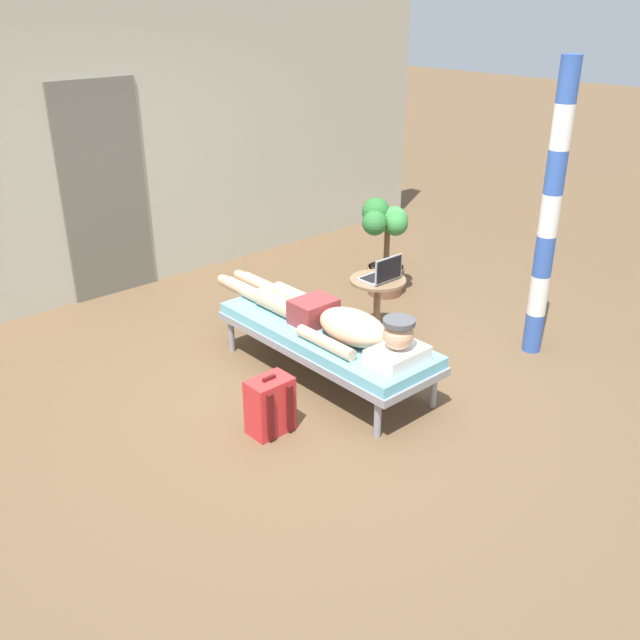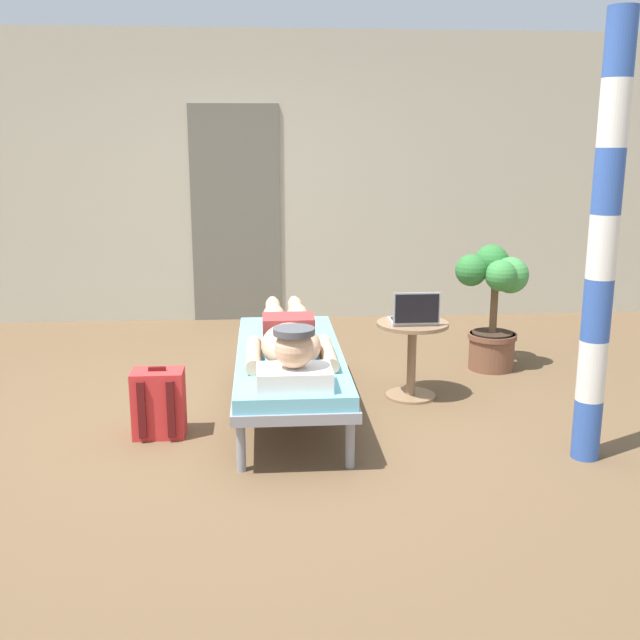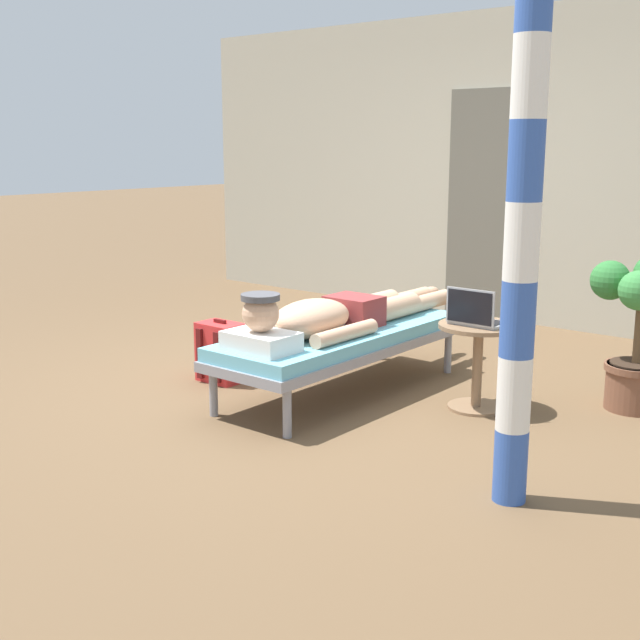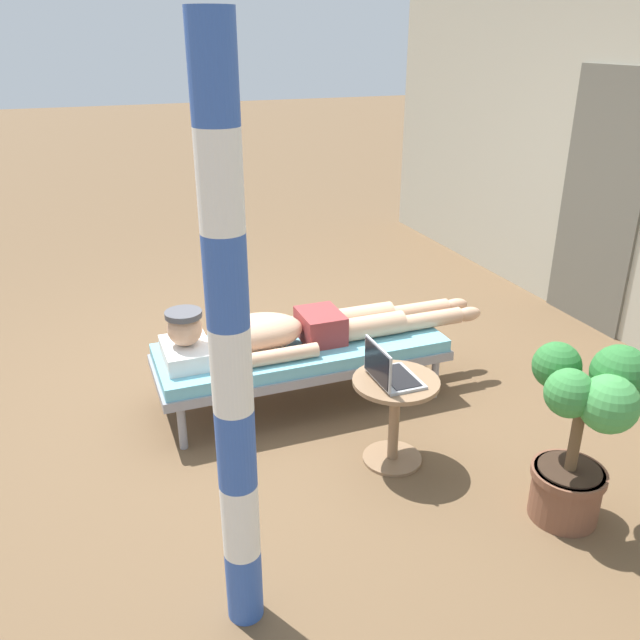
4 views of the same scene
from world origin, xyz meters
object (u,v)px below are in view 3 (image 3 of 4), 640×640
object	(u,v)px
person_reclining	(335,315)
backpack	(221,353)
porch_post	(522,241)
lounge_chair	(341,340)
laptop	(475,316)
side_table	(478,351)

from	to	relation	value
person_reclining	backpack	size ratio (longest dim) A/B	5.12
person_reclining	porch_post	xyz separation A→B (m)	(1.60, -0.75, 0.65)
lounge_chair	porch_post	distance (m)	1.97
lounge_chair	laptop	world-z (taller)	laptop
side_table	porch_post	distance (m)	1.55
lounge_chair	laptop	size ratio (longest dim) A/B	6.08
side_table	porch_post	xyz separation A→B (m)	(0.76, -1.07, 0.81)
side_table	laptop	xyz separation A→B (m)	(-0.00, -0.05, 0.23)
person_reclining	porch_post	bearing A→B (deg)	-25.10
laptop	backpack	xyz separation A→B (m)	(-1.62, -0.51, -0.39)
laptop	porch_post	size ratio (longest dim) A/B	0.13
laptop	lounge_chair	bearing A→B (deg)	-166.04
person_reclining	lounge_chair	bearing A→B (deg)	90.00
side_table	person_reclining	bearing A→B (deg)	-158.81
lounge_chair	laptop	xyz separation A→B (m)	(0.84, 0.21, 0.24)
laptop	porch_post	xyz separation A→B (m)	(0.76, -1.02, 0.59)
laptop	backpack	size ratio (longest dim) A/B	0.73
lounge_chair	backpack	size ratio (longest dim) A/B	4.45
lounge_chair	laptop	bearing A→B (deg)	13.96
lounge_chair	porch_post	size ratio (longest dim) A/B	0.81
backpack	person_reclining	bearing A→B (deg)	17.06
backpack	porch_post	distance (m)	2.62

